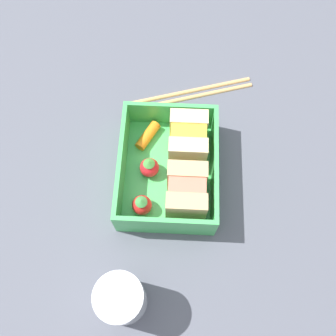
# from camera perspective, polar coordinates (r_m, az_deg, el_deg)

# --- Properties ---
(ground_plane) EXTENTS (1.20, 1.20, 0.02)m
(ground_plane) POSITION_cam_1_polar(r_m,az_deg,el_deg) (0.56, 0.00, -1.48)
(ground_plane) COLOR #51545F
(bento_tray) EXTENTS (0.18, 0.14, 0.01)m
(bento_tray) POSITION_cam_1_polar(r_m,az_deg,el_deg) (0.55, 0.00, -0.86)
(bento_tray) COLOR #43B359
(bento_tray) RESTS_ON ground_plane
(bento_rim) EXTENTS (0.18, 0.14, 0.05)m
(bento_rim) POSITION_cam_1_polar(r_m,az_deg,el_deg) (0.52, 0.00, 0.37)
(bento_rim) COLOR #43B359
(bento_rim) RESTS_ON bento_tray
(sandwich_left) EXTENTS (0.07, 0.05, 0.06)m
(sandwich_left) POSITION_cam_1_polar(r_m,az_deg,el_deg) (0.53, 3.05, 4.34)
(sandwich_left) COLOR beige
(sandwich_left) RESTS_ON bento_tray
(sandwich_center_left) EXTENTS (0.07, 0.05, 0.06)m
(sandwich_center_left) POSITION_cam_1_polar(r_m,az_deg,el_deg) (0.50, 2.82, -3.62)
(sandwich_center_left) COLOR tan
(sandwich_center_left) RESTS_ON bento_tray
(carrot_stick_far_left) EXTENTS (0.05, 0.04, 0.02)m
(carrot_stick_far_left) POSITION_cam_1_polar(r_m,az_deg,el_deg) (0.56, -3.10, 4.94)
(carrot_stick_far_left) COLOR orange
(carrot_stick_far_left) RESTS_ON bento_tray
(strawberry_far_left) EXTENTS (0.03, 0.03, 0.03)m
(strawberry_far_left) POSITION_cam_1_polar(r_m,az_deg,el_deg) (0.53, -2.84, 0.34)
(strawberry_far_left) COLOR red
(strawberry_far_left) RESTS_ON bento_tray
(strawberry_left) EXTENTS (0.03, 0.03, 0.03)m
(strawberry_left) POSITION_cam_1_polar(r_m,az_deg,el_deg) (0.51, -4.01, -5.62)
(strawberry_left) COLOR red
(strawberry_left) RESTS_ON bento_tray
(chopstick_pair) EXTENTS (0.08, 0.21, 0.01)m
(chopstick_pair) POSITION_cam_1_polar(r_m,az_deg,el_deg) (0.62, 3.32, 11.27)
(chopstick_pair) COLOR tan
(chopstick_pair) RESTS_ON ground_plane
(drinking_glass) EXTENTS (0.06, 0.06, 0.08)m
(drinking_glass) POSITION_cam_1_polar(r_m,az_deg,el_deg) (0.48, -7.06, -19.23)
(drinking_glass) COLOR white
(drinking_glass) RESTS_ON ground_plane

